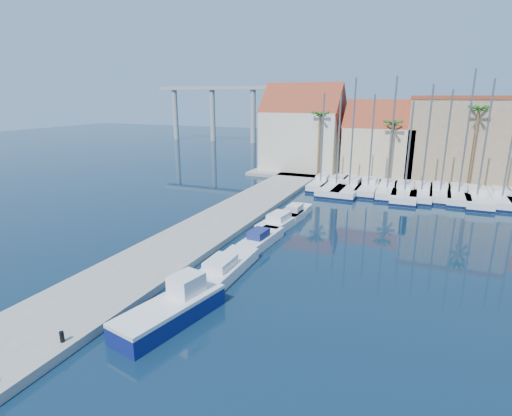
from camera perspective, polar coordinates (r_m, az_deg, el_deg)
The scene contains 27 objects.
ground at distance 21.36m, azimuth -4.96°, elevation -18.23°, with size 260.00×260.00×0.00m, color #081E32.
quay_west at distance 35.88m, azimuth -7.57°, elevation -3.41°, with size 6.00×77.00×0.50m, color gray.
shore_north at distance 64.62m, azimuth 24.09°, elevation 3.92°, with size 54.00×16.00×0.50m, color gray.
bollard at distance 22.16m, azimuth -25.98°, elevation -16.20°, with size 0.22×0.22×0.54m, color black.
fishing_boat at distance 22.83m, azimuth -11.82°, elevation -13.85°, with size 3.51×6.94×2.32m.
motorboat_west_0 at distance 27.89m, azimuth -4.52°, elevation -8.48°, with size 2.30×6.92×1.40m.
motorboat_west_1 at distance 33.17m, azimuth 0.71°, elevation -4.41°, with size 2.08×5.56×1.40m.
motorboat_west_2 at distance 38.03m, azimuth 3.67°, elevation -1.79°, with size 2.88×7.04×1.40m.
motorboat_west_3 at distance 40.85m, azimuth 5.78°, elevation -0.59°, with size 1.91×5.45×1.40m.
sailboat_0 at distance 54.67m, azimuth 9.31°, elevation 3.56°, with size 2.26×8.26×12.34m.
sailboat_1 at distance 53.69m, azimuth 11.54°, elevation 3.17°, with size 3.21×11.49×12.20m.
sailboat_2 at distance 53.12m, azimuth 13.30°, elevation 2.96°, with size 3.07×11.10×14.06m.
sailboat_3 at distance 53.82m, azimuth 15.79°, elevation 2.95°, with size 2.52×9.38×12.17m.
sailboat_4 at distance 52.81m, azimuth 18.22°, elevation 2.56°, with size 2.92×9.23×14.18m.
sailboat_5 at distance 52.46m, azimuth 20.47°, elevation 2.19°, with size 3.08×11.01×11.36m.
sailboat_6 at distance 52.86m, azimuth 22.55°, elevation 2.12°, with size 2.50×9.42×13.21m.
sailboat_7 at distance 53.57m, azimuth 24.80°, elevation 2.04°, with size 2.53×8.93×12.65m.
sailboat_8 at distance 53.47m, azimuth 26.92°, elevation 1.79°, with size 2.82×9.65×14.81m.
sailboat_9 at distance 53.20m, azimuth 28.95°, elevation 1.42°, with size 2.76×10.43×13.76m.
sailboat_10 at distance 53.98m, azimuth 31.62°, elevation 1.24°, with size 2.52×9.34×13.29m.
building_0 at distance 65.46m, azimuth 6.73°, elevation 10.86°, with size 12.30×9.00×13.50m.
building_1 at distance 63.23m, azimuth 17.30°, elevation 8.99°, with size 10.30×8.00×11.00m.
building_2 at distance 63.95m, azimuth 27.40°, elevation 8.89°, with size 14.20×10.20×11.50m.
palm_0 at distance 59.42m, azimuth 9.18°, elevation 12.76°, with size 2.60×2.60×10.15m.
palm_1 at distance 57.85m, azimuth 18.96°, elevation 11.12°, with size 2.60×2.60×9.15m.
palm_2 at distance 57.83m, azimuth 29.23°, elevation 11.88°, with size 2.60×2.60×11.15m.
viaduct at distance 108.57m, azimuth -2.96°, elevation 14.78°, with size 48.00×2.20×14.45m.
Camera 1 is at (8.56, -15.55, 11.89)m, focal length 28.00 mm.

